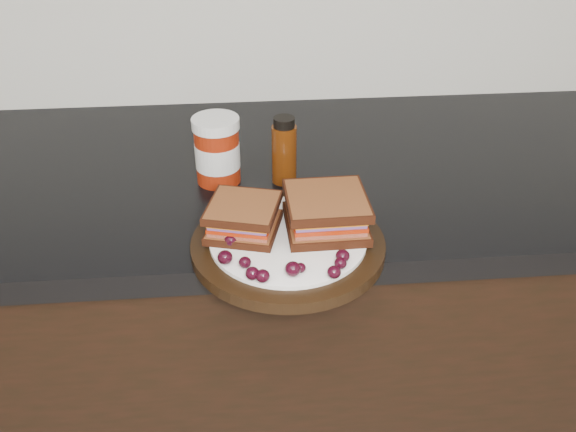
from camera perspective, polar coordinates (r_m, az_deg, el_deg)
The scene contains 27 objects.
base_cabinets at distance 1.45m, azimuth -11.72°, elevation -12.69°, with size 3.96×0.58×0.86m, color black.
countertop at distance 1.18m, azimuth -14.14°, elevation 2.93°, with size 3.98×0.60×0.04m, color black.
plate at distance 0.93m, azimuth 0.00°, elevation -2.65°, with size 0.28×0.28×0.02m, color black.
sandwich_left at distance 0.92m, azimuth -3.99°, elevation -0.14°, with size 0.10×0.10×0.04m, color brown, non-canonical shape.
sandwich_right at distance 0.93m, azimuth 3.42°, elevation 0.33°, with size 0.12×0.12×0.05m, color brown, non-canonical shape.
grape_0 at distance 0.87m, azimuth -5.62°, elevation -3.68°, with size 0.02×0.02×0.02m, color black.
grape_1 at distance 0.86m, azimuth -3.85°, elevation -4.14°, with size 0.02×0.02×0.02m, color black.
grape_2 at distance 0.84m, azimuth -3.18°, elevation -5.11°, with size 0.02×0.02×0.02m, color black.
grape_3 at distance 0.83m, azimuth -2.26°, elevation -5.35°, with size 0.02×0.02×0.02m, color black.
grape_4 at distance 0.84m, azimuth 0.44°, elevation -4.72°, with size 0.02×0.02×0.02m, color black.
grape_5 at distance 0.85m, azimuth 1.13°, elevation -4.62°, with size 0.01×0.01×0.01m, color black.
grape_6 at distance 0.84m, azimuth 4.12°, elevation -5.00°, with size 0.02×0.02×0.02m, color black.
grape_7 at distance 0.86m, azimuth 4.69°, elevation -4.20°, with size 0.02×0.02×0.02m, color black.
grape_8 at distance 0.87m, azimuth 4.88°, elevation -3.56°, with size 0.02×0.02×0.02m, color black.
grape_9 at distance 0.90m, azimuth 3.10°, elevation -2.21°, with size 0.02×0.02×0.02m, color black.
grape_10 at distance 0.93m, azimuth 5.52°, elevation -0.85°, with size 0.02×0.02×0.02m, color black.
grape_11 at distance 0.93m, azimuth 3.92°, elevation -1.01°, with size 0.02×0.02×0.02m, color black.
grape_12 at distance 0.95m, azimuth 3.50°, elevation -0.11°, with size 0.02×0.02×0.02m, color black.
grape_13 at distance 0.97m, azimuth -3.69°, elevation 0.66°, with size 0.02×0.02×0.02m, color black.
grape_14 at distance 0.94m, azimuth -5.06°, elevation -0.60°, with size 0.01×0.01×0.01m, color black.
grape_15 at distance 0.92m, azimuth -3.30°, elevation -1.16°, with size 0.02×0.02×0.02m, color black.
grape_16 at distance 0.90m, azimuth -5.09°, elevation -2.13°, with size 0.02×0.02×0.02m, color black.
grape_17 at distance 0.94m, azimuth -3.45°, elevation -0.46°, with size 0.02×0.02×0.02m, color black.
grape_18 at distance 0.94m, azimuth -5.68°, elevation -0.50°, with size 0.02×0.02×0.02m, color black.
grape_19 at distance 0.92m, azimuth -4.99°, elevation -1.34°, with size 0.02×0.02×0.02m, color black.
condiment_jar at distance 1.09m, azimuth -6.31°, elevation 5.83°, with size 0.08×0.08×0.12m, color maroon.
oil_bottle at distance 1.08m, azimuth -0.34°, elevation 5.88°, with size 0.04×0.04×0.12m, color #461D07.
Camera 1 is at (0.20, 0.69, 1.45)m, focal length 40.00 mm.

